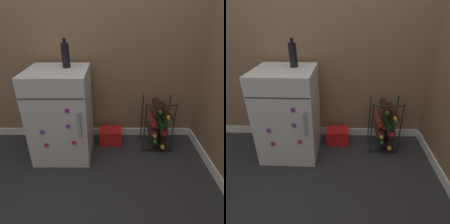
# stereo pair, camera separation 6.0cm
# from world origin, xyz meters

# --- Properties ---
(ground_plane) EXTENTS (14.00, 14.00, 0.00)m
(ground_plane) POSITION_xyz_m (0.00, 0.00, 0.00)
(ground_plane) COLOR #28282B
(wall_back) EXTENTS (6.94, 0.07, 2.50)m
(wall_back) POSITION_xyz_m (0.00, 0.62, 1.24)
(wall_back) COLOR #84664C
(wall_back) RESTS_ON ground_plane
(mini_fridge) EXTENTS (0.55, 0.55, 0.90)m
(mini_fridge) POSITION_xyz_m (-0.46, 0.27, 0.45)
(mini_fridge) COLOR silver
(mini_fridge) RESTS_ON ground_plane
(wine_rack) EXTENTS (0.30, 0.32, 0.57)m
(wine_rack) POSITION_xyz_m (0.52, 0.36, 0.29)
(wine_rack) COLOR black
(wine_rack) RESTS_ON ground_plane
(soda_box) EXTENTS (0.25, 0.18, 0.17)m
(soda_box) POSITION_xyz_m (0.01, 0.43, 0.09)
(soda_box) COLOR red
(soda_box) RESTS_ON ground_plane
(fridge_top_bottle) EXTENTS (0.07, 0.07, 0.25)m
(fridge_top_bottle) POSITION_xyz_m (-0.38, 0.34, 1.01)
(fridge_top_bottle) COLOR black
(fridge_top_bottle) RESTS_ON mini_fridge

